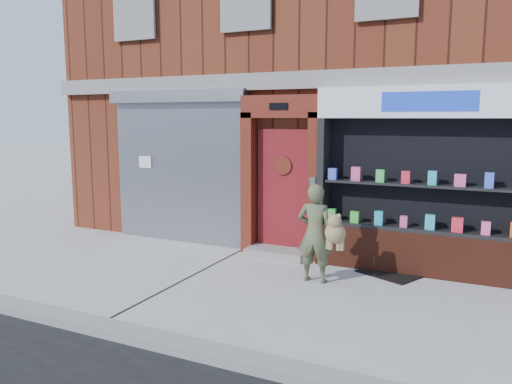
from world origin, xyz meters
The scene contains 8 objects.
ground centered at (0.00, 0.00, 0.00)m, with size 80.00×80.00×0.00m, color #9E9E99.
curb centered at (0.00, -2.15, 0.06)m, with size 60.00×0.30×0.12m, color gray.
building centered at (0.00, 5.99, 4.00)m, with size 12.00×8.16×8.00m.
shutter_bay centered at (-3.00, 1.93, 1.72)m, with size 3.10×0.30×3.04m.
red_door_bay centered at (-0.75, 1.86, 1.46)m, with size 1.52×0.58×2.90m.
pharmacy_bay centered at (1.75, 1.81, 1.37)m, with size 3.50×0.41×3.00m.
woman centered at (0.34, 0.70, 0.77)m, with size 0.77×0.39×1.52m.
doormat centered at (1.28, 1.55, 0.01)m, with size 0.91×0.64×0.02m, color black.
Camera 1 is at (2.70, -6.39, 2.51)m, focal length 35.00 mm.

